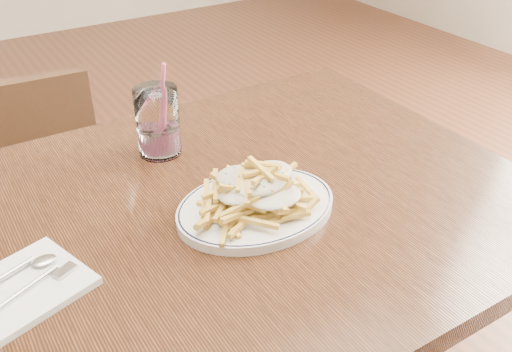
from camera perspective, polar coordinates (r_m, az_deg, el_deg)
table at (r=0.99m, az=-6.62°, el=-7.64°), size 1.20×0.80×0.75m
chair_far at (r=1.65m, az=-21.80°, el=-1.47°), size 0.39×0.39×0.80m
fries_plate at (r=0.94m, az=-0.00°, el=-3.13°), size 0.29×0.26×0.02m
loaded_fries at (r=0.91m, az=0.00°, el=-0.99°), size 0.25×0.23×0.06m
napkin at (r=0.85m, az=-23.83°, el=-11.15°), size 0.25×0.20×0.01m
cutlery at (r=0.85m, az=-24.05°, el=-10.51°), size 0.18×0.13×0.01m
water_glass at (r=1.10m, az=-9.74°, el=5.00°), size 0.08×0.08×0.18m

